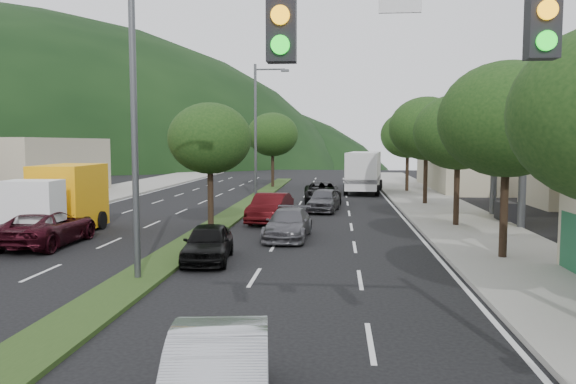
# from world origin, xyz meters

# --- Properties ---
(sidewalk_right) EXTENTS (5.00, 90.00, 0.15)m
(sidewalk_right) POSITION_xyz_m (12.50, 25.00, 0.07)
(sidewalk_right) COLOR gray
(sidewalk_right) RESTS_ON ground
(sidewalk_left) EXTENTS (6.00, 90.00, 0.15)m
(sidewalk_left) POSITION_xyz_m (-13.00, 25.00, 0.07)
(sidewalk_left) COLOR gray
(sidewalk_left) RESTS_ON ground
(median) EXTENTS (1.60, 56.00, 0.12)m
(median) POSITION_xyz_m (0.00, 28.00, 0.06)
(median) COLOR #213814
(median) RESTS_ON ground
(bldg_left_far) EXTENTS (9.00, 14.00, 4.60)m
(bldg_left_far) POSITION_xyz_m (-19.00, 34.00, 2.30)
(bldg_left_far) COLOR #B5AC90
(bldg_left_far) RESTS_ON ground
(bldg_right_far) EXTENTS (10.00, 16.00, 5.20)m
(bldg_right_far) POSITION_xyz_m (19.50, 44.00, 2.60)
(bldg_right_far) COLOR #B5AC90
(bldg_right_far) RESTS_ON ground
(tree_r_b) EXTENTS (4.80, 4.80, 6.94)m
(tree_r_b) POSITION_xyz_m (12.00, 12.00, 5.04)
(tree_r_b) COLOR black
(tree_r_b) RESTS_ON sidewalk_right
(tree_r_c) EXTENTS (4.40, 4.40, 6.48)m
(tree_r_c) POSITION_xyz_m (12.00, 20.00, 4.75)
(tree_r_c) COLOR black
(tree_r_c) RESTS_ON sidewalk_right
(tree_r_d) EXTENTS (5.00, 5.00, 7.17)m
(tree_r_d) POSITION_xyz_m (12.00, 30.00, 5.18)
(tree_r_d) COLOR black
(tree_r_d) RESTS_ON sidewalk_right
(tree_r_e) EXTENTS (4.60, 4.60, 6.71)m
(tree_r_e) POSITION_xyz_m (12.00, 40.00, 4.89)
(tree_r_e) COLOR black
(tree_r_e) RESTS_ON sidewalk_right
(tree_med_near) EXTENTS (4.00, 4.00, 6.02)m
(tree_med_near) POSITION_xyz_m (0.00, 18.00, 4.43)
(tree_med_near) COLOR black
(tree_med_near) RESTS_ON median
(tree_med_far) EXTENTS (4.80, 4.80, 6.94)m
(tree_med_far) POSITION_xyz_m (0.00, 44.00, 5.01)
(tree_med_far) COLOR black
(tree_med_far) RESTS_ON median
(streetlight_near) EXTENTS (2.60, 0.25, 10.00)m
(streetlight_near) POSITION_xyz_m (0.21, 8.00, 5.58)
(streetlight_near) COLOR #47494C
(streetlight_near) RESTS_ON ground
(streetlight_mid) EXTENTS (2.60, 0.25, 10.00)m
(streetlight_mid) POSITION_xyz_m (0.21, 33.00, 5.58)
(streetlight_mid) COLOR #47494C
(streetlight_mid) RESTS_ON ground
(sedan_silver) EXTENTS (2.07, 4.47, 1.42)m
(sedan_silver) POSITION_xyz_m (4.34, -0.54, 0.71)
(sedan_silver) COLOR #B2B5BA
(sedan_silver) RESTS_ON ground
(suv_maroon) EXTENTS (2.43, 5.25, 1.46)m
(suv_maroon) POSITION_xyz_m (-5.84, 13.50, 0.73)
(suv_maroon) COLOR #330B14
(suv_maroon) RESTS_ON ground
(car_queue_a) EXTENTS (1.93, 4.06, 1.34)m
(car_queue_a) POSITION_xyz_m (1.50, 10.98, 0.67)
(car_queue_a) COLOR black
(car_queue_a) RESTS_ON ground
(car_queue_b) EXTENTS (2.07, 4.62, 1.31)m
(car_queue_b) POSITION_xyz_m (3.93, 15.98, 0.66)
(car_queue_b) COLOR #525156
(car_queue_b) RESTS_ON ground
(car_queue_c) EXTENTS (2.18, 4.83, 1.54)m
(car_queue_c) POSITION_xyz_m (2.54, 20.98, 0.77)
(car_queue_c) COLOR #430B0E
(car_queue_c) RESTS_ON ground
(car_queue_d) EXTENTS (2.80, 5.48, 1.48)m
(car_queue_d) POSITION_xyz_m (5.01, 30.98, 0.74)
(car_queue_d) COLOR black
(car_queue_d) RESTS_ON ground
(car_queue_e) EXTENTS (2.21, 4.44, 1.45)m
(car_queue_e) POSITION_xyz_m (5.25, 25.98, 0.73)
(car_queue_e) COLOR #46464B
(car_queue_e) RESTS_ON ground
(box_truck) EXTENTS (2.82, 6.60, 3.20)m
(box_truck) POSITION_xyz_m (-6.50, 16.19, 1.51)
(box_truck) COLOR white
(box_truck) RESTS_ON ground
(motorhome) EXTENTS (3.66, 9.19, 3.44)m
(motorhome) POSITION_xyz_m (8.35, 39.82, 1.83)
(motorhome) COLOR silver
(motorhome) RESTS_ON ground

